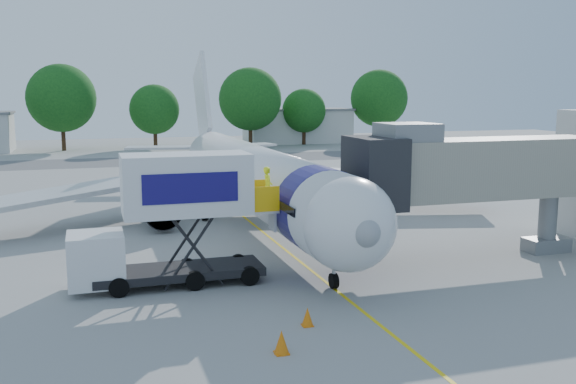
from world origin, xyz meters
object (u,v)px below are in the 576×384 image
object	(u,v)px
catering_hiloader	(171,220)
jet_bridge	(472,170)
aircraft	(252,176)
ground_tug	(448,354)

from	to	relation	value
catering_hiloader	jet_bridge	bearing A→B (deg)	0.01
aircraft	jet_bridge	distance (m)	13.77
aircraft	jet_bridge	world-z (taller)	aircraft
jet_bridge	catering_hiloader	distance (m)	14.35
catering_hiloader	ground_tug	xyz separation A→B (m)	(6.17, -11.41, -1.95)
jet_bridge	ground_tug	xyz separation A→B (m)	(-8.09, -11.41, -3.53)
aircraft	jet_bridge	bearing A→B (deg)	-54.30
catering_hiloader	ground_tug	size ratio (longest dim) A/B	2.00
jet_bridge	ground_tug	size ratio (longest dim) A/B	3.25
jet_bridge	aircraft	bearing A→B (deg)	125.70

